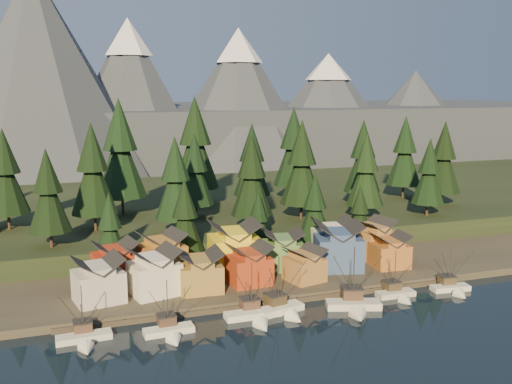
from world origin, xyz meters
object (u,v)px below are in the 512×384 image
object	(u,v)px
house_front_0	(98,278)
house_front_1	(154,270)
boat_0	(84,332)
boat_1	(170,324)
house_back_0	(115,261)
house_back_1	(162,254)
boat_2	(255,309)
boat_5	(398,288)
boat_4	(355,297)
boat_6	(453,282)
boat_3	(283,302)

from	to	relation	value
house_front_0	house_front_1	xyz separation A→B (m)	(10.30, 0.59, 0.24)
boat_0	boat_1	xyz separation A→B (m)	(13.49, -1.72, 0.07)
house_back_0	house_back_1	bearing A→B (deg)	-5.31
house_back_1	house_back_0	bearing A→B (deg)	172.34
boat_1	boat_0	bearing A→B (deg)	169.58
boat_2	boat_5	size ratio (longest dim) A/B	1.12
boat_0	boat_4	distance (m)	47.58
boat_1	boat_2	distance (m)	15.49
boat_2	house_front_1	distance (m)	21.45
boat_5	house_back_0	bearing A→B (deg)	157.71
boat_6	house_front_1	size ratio (longest dim) A/B	0.98
boat_2	house_front_0	xyz separation A→B (m)	(-25.64, 13.80, 3.94)
boat_2	boat_5	xyz separation A→B (m)	(29.67, 1.03, 0.04)
house_front_0	house_back_1	xyz separation A→B (m)	(13.31, 10.03, 0.54)
boat_2	boat_5	bearing A→B (deg)	1.66
boat_4	boat_6	bearing A→B (deg)	23.08
boat_6	house_front_1	distance (m)	59.06
boat_6	house_back_1	world-z (taller)	house_back_1
boat_0	house_front_1	world-z (taller)	house_front_1
house_back_1	boat_2	bearing A→B (deg)	-76.03
boat_4	house_back_0	bearing A→B (deg)	166.20
house_front_1	boat_1	bearing A→B (deg)	-103.61
boat_4	boat_3	bearing A→B (deg)	-173.63
boat_6	house_front_0	bearing A→B (deg)	175.18
boat_4	boat_0	bearing A→B (deg)	-164.67
boat_2	boat_3	world-z (taller)	boat_3
boat_2	house_back_0	distance (m)	31.95
house_front_1	boat_0	bearing A→B (deg)	-146.64
boat_2	house_front_0	world-z (taller)	house_front_0
boat_4	house_back_1	size ratio (longest dim) A/B	1.25
boat_1	boat_3	size ratio (longest dim) A/B	0.88
boat_3	house_front_1	world-z (taller)	house_front_1
boat_5	house_back_1	xyz separation A→B (m)	(-42.00, 22.80, 4.45)
boat_0	boat_6	size ratio (longest dim) A/B	1.00
boat_2	boat_3	bearing A→B (deg)	6.74
boat_1	house_front_1	distance (m)	16.68
boat_2	boat_4	xyz separation A→B (m)	(18.67, -1.87, 0.54)
boat_2	boat_6	distance (m)	41.88
boat_2	boat_6	xyz separation A→B (m)	(41.88, 0.37, 0.01)
boat_4	house_front_1	size ratio (longest dim) A/B	1.25
boat_3	boat_2	bearing A→B (deg)	173.43
house_front_0	house_back_0	bearing A→B (deg)	56.43
house_front_0	house_back_0	size ratio (longest dim) A/B	1.06
boat_2	house_front_1	world-z (taller)	house_front_1
boat_3	boat_4	size ratio (longest dim) A/B	0.89
house_front_0	house_back_1	world-z (taller)	house_back_1
boat_3	house_back_1	bearing A→B (deg)	114.21
boat_4	house_back_1	bearing A→B (deg)	157.88
boat_0	boat_6	bearing A→B (deg)	-2.35
boat_0	house_front_0	world-z (taller)	house_front_0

